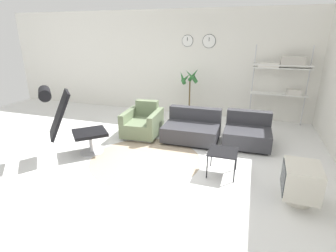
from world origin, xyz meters
name	(u,v)px	position (x,y,z in m)	size (l,w,h in m)	color
ground_plane	(162,157)	(0.00, 0.00, 0.00)	(12.00, 12.00, 0.00)	white
wall_back	(198,64)	(0.00, 2.98, 1.40)	(12.00, 0.09, 2.80)	silver
round_rug	(146,159)	(-0.24, -0.20, 0.00)	(2.02, 2.02, 0.01)	tan
lounge_chair	(67,117)	(-1.62, -0.48, 0.76)	(1.14, 1.11, 1.33)	#BCBCC1
armchair_red	(143,124)	(-0.77, 0.93, 0.27)	(0.81, 0.95, 0.73)	silver
couch_low	(192,129)	(0.34, 1.00, 0.24)	(1.15, 0.89, 0.65)	black
couch_second	(247,134)	(1.48, 1.09, 0.24)	(0.92, 0.89, 0.65)	black
side_table	(223,153)	(1.14, -0.29, 0.37)	(0.46, 0.46, 0.41)	black
crt_television	(301,182)	(2.23, -0.74, 0.31)	(0.47, 0.57, 0.55)	beige
potted_plant	(189,97)	(-0.09, 2.46, 0.60)	(0.58, 0.57, 1.35)	brown
shelf_unit	(284,72)	(2.17, 2.63, 1.33)	(1.31, 0.28, 1.93)	#BCBCC1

